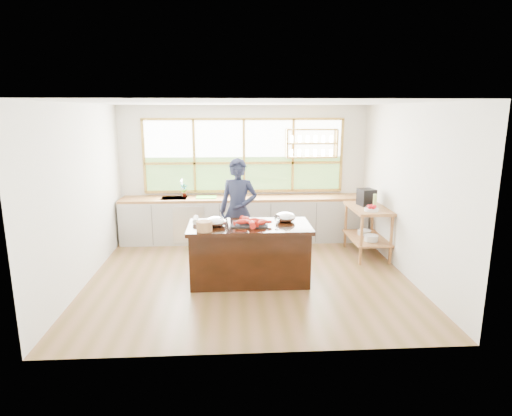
{
  "coord_description": "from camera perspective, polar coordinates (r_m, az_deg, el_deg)",
  "views": [
    {
      "loc": [
        -0.27,
        -6.44,
        2.58
      ],
      "look_at": [
        0.12,
        0.15,
        1.08
      ],
      "focal_mm": 30.0,
      "sensor_mm": 36.0,
      "label": 1
    }
  ],
  "objects": [
    {
      "name": "mixing_bowl_left",
      "position": [
        6.43,
        -5.35,
        -1.81
      ],
      "size": [
        0.31,
        0.31,
        0.15
      ],
      "primitive_type": "ellipsoid",
      "color": "silver",
      "rests_on": "island"
    },
    {
      "name": "cook",
      "position": [
        7.34,
        -2.37,
        -0.41
      ],
      "size": [
        0.75,
        0.58,
        1.81
      ],
      "primitive_type": "imported",
      "rotation": [
        0.0,
        0.0,
        -0.25
      ],
      "color": "#1C2139",
      "rests_on": "ground_plane"
    },
    {
      "name": "ground_plane",
      "position": [
        6.95,
        -0.95,
        -9.01
      ],
      "size": [
        5.0,
        5.0,
        0.0
      ],
      "primitive_type": "plane",
      "color": "brown"
    },
    {
      "name": "island",
      "position": [
        6.6,
        -0.88,
        -6.0
      ],
      "size": [
        1.85,
        0.9,
        0.9
      ],
      "color": "black",
      "rests_on": "ground_plane"
    },
    {
      "name": "potted_plant",
      "position": [
        8.63,
        -9.58,
        2.33
      ],
      "size": [
        0.15,
        0.11,
        0.28
      ],
      "primitive_type": "imported",
      "rotation": [
        0.0,
        0.0,
        0.05
      ],
      "color": "slate",
      "rests_on": "back_counter"
    },
    {
      "name": "right_shelf_unit",
      "position": [
        7.98,
        14.67,
        -1.96
      ],
      "size": [
        0.62,
        1.1,
        0.9
      ],
      "color": "#AB8042",
      "rests_on": "ground_plane"
    },
    {
      "name": "slate_board",
      "position": [
        6.47,
        -0.82,
        -2.18
      ],
      "size": [
        0.58,
        0.44,
        0.02
      ],
      "primitive_type": "cube",
      "rotation": [
        0.0,
        0.0,
        -0.08
      ],
      "color": "black",
      "rests_on": "island"
    },
    {
      "name": "fruit_bowl",
      "position": [
        7.61,
        15.15,
        -0.08
      ],
      "size": [
        0.25,
        0.25,
        0.11
      ],
      "color": "silver",
      "rests_on": "right_shelf_unit"
    },
    {
      "name": "wine_glass",
      "position": [
        6.19,
        2.83,
        -1.42
      ],
      "size": [
        0.08,
        0.08,
        0.22
      ],
      "color": "silver",
      "rests_on": "island"
    },
    {
      "name": "wicker_basket",
      "position": [
        6.16,
        -6.91,
        -2.43
      ],
      "size": [
        0.23,
        0.23,
        0.15
      ],
      "primitive_type": "cylinder",
      "color": "#AE7B4B",
      "rests_on": "island"
    },
    {
      "name": "mixing_bowl_right",
      "position": [
        6.68,
        3.93,
        -1.21
      ],
      "size": [
        0.32,
        0.32,
        0.15
      ],
      "primitive_type": "ellipsoid",
      "color": "silver",
      "rests_on": "island"
    },
    {
      "name": "wine_bottle",
      "position": [
        7.75,
        15.57,
        0.82
      ],
      "size": [
        0.08,
        0.08,
        0.27
      ],
      "primitive_type": "cylinder",
      "rotation": [
        0.0,
        0.0,
        -0.25
      ],
      "color": "#9EB95B",
      "rests_on": "right_shelf_unit"
    },
    {
      "name": "parchment_roll",
      "position": [
        6.68,
        -8.07,
        -1.55
      ],
      "size": [
        0.09,
        0.3,
        0.08
      ],
      "primitive_type": "cylinder",
      "rotation": [
        1.57,
        0.0,
        0.04
      ],
      "color": "white",
      "rests_on": "island"
    },
    {
      "name": "back_counter",
      "position": [
        8.65,
        -1.64,
        -1.43
      ],
      "size": [
        4.9,
        0.63,
        0.9
      ],
      "color": "#AAA8A1",
      "rests_on": "ground_plane"
    },
    {
      "name": "lobster_pile",
      "position": [
        6.43,
        -0.61,
        -1.83
      ],
      "size": [
        0.52,
        0.48,
        0.08
      ],
      "color": "red",
      "rests_on": "slate_board"
    },
    {
      "name": "room_shell",
      "position": [
        7.01,
        -0.98,
        6.01
      ],
      "size": [
        5.02,
        4.52,
        2.71
      ],
      "color": "silver",
      "rests_on": "ground_plane"
    },
    {
      "name": "cutting_board",
      "position": [
        8.56,
        -6.64,
        1.44
      ],
      "size": [
        0.4,
        0.3,
        0.01
      ],
      "primitive_type": "cube",
      "rotation": [
        0.0,
        0.0,
        0.01
      ],
      "color": "#56C435",
      "rests_on": "back_counter"
    },
    {
      "name": "espresso_machine",
      "position": [
        8.03,
        14.51,
        1.4
      ],
      "size": [
        0.32,
        0.33,
        0.3
      ],
      "primitive_type": "cube",
      "rotation": [
        0.0,
        0.0,
        0.2
      ],
      "color": "black",
      "rests_on": "right_shelf_unit"
    }
  ]
}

